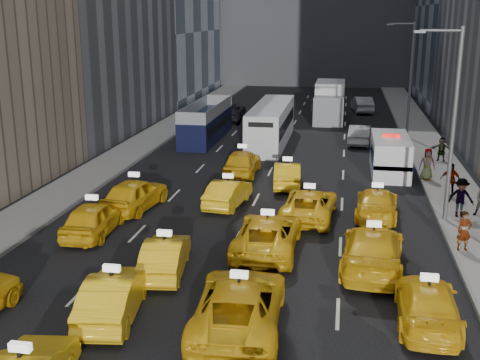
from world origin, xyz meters
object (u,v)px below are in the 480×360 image
(double_decker, at_px, (206,122))
(pedestrian_0, at_px, (464,231))
(city_bus, at_px, (271,124))
(box_truck, at_px, (330,102))
(nypd_van, at_px, (390,156))

(double_decker, distance_m, pedestrian_0, 26.25)
(pedestrian_0, bearing_deg, city_bus, 103.36)
(city_bus, relative_size, box_truck, 1.46)
(double_decker, height_order, box_truck, box_truck)
(double_decker, bearing_deg, pedestrian_0, -53.21)
(nypd_van, xyz_separation_m, city_bus, (-8.30, 7.59, 0.36))
(nypd_van, height_order, city_bus, city_bus)
(pedestrian_0, bearing_deg, box_truck, 87.72)
(box_truck, bearing_deg, nypd_van, -70.07)
(box_truck, bearing_deg, city_bus, -102.60)
(nypd_van, relative_size, double_decker, 0.61)
(nypd_van, bearing_deg, double_decker, 155.50)
(double_decker, xyz_separation_m, pedestrian_0, (15.64, -21.08, -0.42))
(double_decker, bearing_deg, nypd_van, -31.36)
(nypd_van, distance_m, city_bus, 11.25)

